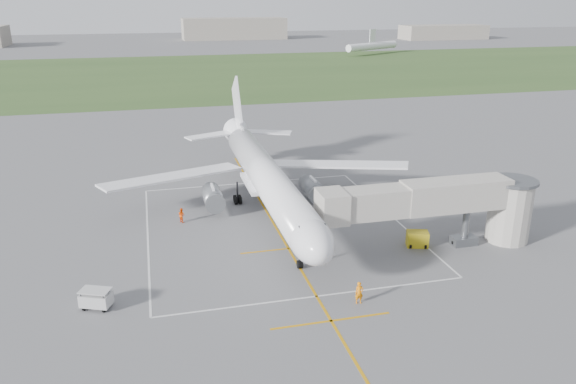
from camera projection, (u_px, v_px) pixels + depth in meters
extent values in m
plane|color=#5A5A5C|center=(268.00, 214.00, 66.82)|extent=(700.00, 700.00, 0.00)
cube|color=#314F22|center=(185.00, 74.00, 185.76)|extent=(700.00, 120.00, 0.02)
cube|color=#C7860B|center=(277.00, 230.00, 62.24)|extent=(0.25, 60.00, 0.01)
cube|color=#C7860B|center=(331.00, 321.00, 44.86)|extent=(10.00, 0.25, 0.01)
cube|color=#C7860B|center=(288.00, 248.00, 57.67)|extent=(10.00, 0.25, 0.01)
cube|color=silver|center=(250.00, 183.00, 77.80)|extent=(28.00, 0.20, 0.01)
cube|color=silver|center=(317.00, 296.00, 48.52)|extent=(28.00, 0.20, 0.01)
cube|color=silver|center=(148.00, 239.00, 59.94)|extent=(0.20, 32.00, 0.01)
cube|color=silver|center=(391.00, 215.00, 66.38)|extent=(0.20, 32.00, 0.01)
cylinder|color=white|center=(267.00, 178.00, 65.33)|extent=(3.80, 36.00, 3.80)
ellipsoid|color=white|center=(311.00, 240.00, 48.86)|extent=(3.80, 7.22, 3.80)
cube|color=black|center=(314.00, 233.00, 47.69)|extent=(2.40, 1.60, 0.99)
cone|color=white|center=(239.00, 135.00, 83.95)|extent=(3.80, 6.00, 3.80)
cube|color=white|center=(336.00, 164.00, 73.51)|extent=(17.93, 11.24, 1.23)
cube|color=white|center=(174.00, 176.00, 68.69)|extent=(17.93, 11.24, 1.23)
cube|color=white|center=(262.00, 183.00, 68.59)|extent=(4.20, 8.00, 0.50)
cube|color=white|center=(237.00, 105.00, 83.17)|extent=(0.30, 7.89, 8.65)
cube|color=white|center=(240.00, 128.00, 82.15)|extent=(0.35, 5.00, 1.20)
cube|color=white|center=(266.00, 132.00, 84.58)|extent=(7.85, 5.03, 0.20)
cube|color=white|center=(211.00, 135.00, 82.65)|extent=(7.85, 5.03, 0.20)
cylinder|color=slate|center=(312.00, 188.00, 69.90)|extent=(2.30, 4.20, 2.30)
cube|color=white|center=(313.00, 183.00, 69.36)|extent=(0.25, 2.40, 1.20)
cylinder|color=slate|center=(213.00, 196.00, 67.05)|extent=(2.30, 4.20, 2.30)
cube|color=white|center=(213.00, 191.00, 66.51)|extent=(0.25, 2.40, 1.20)
cylinder|color=black|center=(300.00, 256.00, 53.12)|extent=(0.18, 0.18, 2.60)
cylinder|color=black|center=(299.00, 264.00, 53.40)|extent=(0.28, 0.80, 0.80)
cylinder|color=black|center=(301.00, 264.00, 53.45)|extent=(0.28, 0.80, 0.80)
cylinder|color=black|center=(283.00, 189.00, 71.14)|extent=(0.22, 0.22, 2.80)
cylinder|color=black|center=(281.00, 197.00, 71.06)|extent=(0.32, 0.96, 0.96)
cylinder|color=black|center=(285.00, 196.00, 71.19)|extent=(0.32, 0.96, 0.96)
cylinder|color=black|center=(280.00, 195.00, 71.70)|extent=(0.32, 0.96, 0.96)
cylinder|color=black|center=(284.00, 195.00, 71.83)|extent=(0.32, 0.96, 0.96)
cylinder|color=black|center=(237.00, 193.00, 69.81)|extent=(0.22, 0.22, 2.80)
cylinder|color=black|center=(236.00, 201.00, 69.73)|extent=(0.32, 0.96, 0.96)
cylinder|color=black|center=(240.00, 200.00, 69.86)|extent=(0.32, 0.96, 0.96)
cylinder|color=black|center=(235.00, 199.00, 70.37)|extent=(0.32, 0.96, 0.96)
cylinder|color=black|center=(239.00, 198.00, 70.50)|extent=(0.32, 0.96, 0.96)
cube|color=gray|center=(375.00, 203.00, 54.39)|extent=(11.09, 2.90, 2.80)
cube|color=gray|center=(455.00, 194.00, 56.36)|extent=(11.09, 3.10, 3.00)
cube|color=gray|center=(332.00, 207.00, 53.39)|extent=(2.60, 3.40, 3.00)
cylinder|color=#585C60|center=(465.00, 226.00, 57.91)|extent=(0.70, 0.70, 4.20)
cube|color=#585C60|center=(464.00, 241.00, 58.46)|extent=(2.60, 1.40, 0.90)
cylinder|color=gray|center=(509.00, 212.00, 58.70)|extent=(4.40, 4.40, 6.40)
cylinder|color=#585C60|center=(514.00, 181.00, 57.57)|extent=(5.00, 5.00, 0.30)
cylinder|color=black|center=(455.00, 242.00, 58.26)|extent=(0.70, 0.30, 0.70)
cylinder|color=black|center=(472.00, 240.00, 58.72)|extent=(0.70, 0.30, 0.70)
cube|color=#AF9A15|center=(417.00, 239.00, 57.98)|extent=(2.49, 1.98, 1.63)
cylinder|color=black|center=(410.00, 246.00, 57.65)|extent=(0.35, 0.52, 0.48)
cylinder|color=black|center=(425.00, 247.00, 57.57)|extent=(0.35, 0.52, 0.48)
cube|color=#BDBDBD|center=(96.00, 299.00, 46.45)|extent=(2.82, 2.30, 1.07)
cube|color=#BDBDBD|center=(95.00, 290.00, 46.17)|extent=(2.82, 2.30, 0.08)
cylinder|color=black|center=(81.00, 300.00, 45.98)|extent=(0.08, 0.08, 1.27)
cylinder|color=black|center=(104.00, 302.00, 45.70)|extent=(0.08, 0.08, 1.27)
cylinder|color=black|center=(88.00, 293.00, 47.07)|extent=(0.08, 0.08, 1.27)
cylinder|color=black|center=(110.00, 294.00, 46.79)|extent=(0.08, 0.08, 1.27)
cylinder|color=black|center=(84.00, 308.00, 46.28)|extent=(0.31, 0.43, 0.39)
cylinder|color=black|center=(104.00, 310.00, 46.03)|extent=(0.31, 0.43, 0.39)
cylinder|color=black|center=(90.00, 302.00, 47.29)|extent=(0.31, 0.43, 0.39)
cylinder|color=black|center=(110.00, 303.00, 47.03)|extent=(0.31, 0.43, 0.39)
imported|color=orange|center=(359.00, 293.00, 47.15)|extent=(0.75, 0.53, 1.95)
imported|color=#FF4F08|center=(182.00, 215.00, 64.15)|extent=(0.99, 1.04, 1.69)
cube|color=gray|center=(234.00, 29.00, 330.21)|extent=(60.00, 20.00, 12.00)
cube|color=gray|center=(443.00, 32.00, 331.01)|extent=(50.00, 18.00, 8.00)
cylinder|color=white|center=(372.00, 46.00, 245.51)|extent=(29.32, 18.75, 3.20)
cube|color=white|center=(373.00, 36.00, 244.01)|extent=(3.62, 2.26, 5.50)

